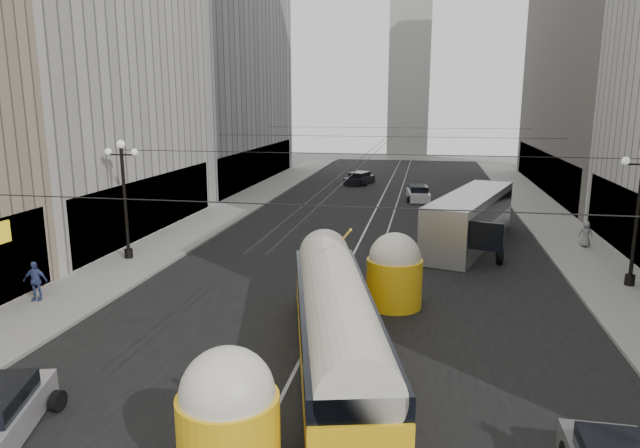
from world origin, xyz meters
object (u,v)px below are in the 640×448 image
at_px(city_bus, 471,217).
at_px(pedestrian_crossing_b, 351,387).
at_px(pedestrian_crossing_a, 214,386).
at_px(streetcar, 336,321).
at_px(pedestrian_sidewalk_left, 35,281).
at_px(pedestrian_sidewalk_right, 586,234).

height_order(city_bus, pedestrian_crossing_b, city_bus).
bearing_deg(pedestrian_crossing_b, pedestrian_crossing_a, -70.83).
relative_size(city_bus, pedestrian_crossing_a, 7.75).
relative_size(streetcar, pedestrian_crossing_a, 8.81).
xyz_separation_m(streetcar, pedestrian_crossing_a, (-2.86, -3.39, -0.76)).
bearing_deg(city_bus, pedestrian_sidewalk_left, -143.32).
bearing_deg(city_bus, pedestrian_sidewalk_right, 0.41).
xyz_separation_m(pedestrian_crossing_b, pedestrian_sidewalk_left, (-14.42, 6.32, 0.17)).
relative_size(pedestrian_crossing_a, pedestrian_sidewalk_left, 0.95).
distance_m(city_bus, pedestrian_sidewalk_right, 6.61).
distance_m(pedestrian_crossing_b, pedestrian_sidewalk_right, 23.25).
distance_m(city_bus, pedestrian_sidewalk_left, 23.60).
bearing_deg(pedestrian_crossing_a, pedestrian_sidewalk_right, -18.89).
bearing_deg(pedestrian_crossing_a, city_bus, -5.18).
bearing_deg(pedestrian_crossing_a, pedestrian_crossing_b, -64.80).
distance_m(pedestrian_crossing_a, pedestrian_sidewalk_right, 25.72).
bearing_deg(pedestrian_sidewalk_right, streetcar, 69.18).
relative_size(city_bus, pedestrian_sidewalk_right, 8.40).
bearing_deg(pedestrian_sidewalk_right, pedestrian_crossing_a, 68.14).
height_order(streetcar, pedestrian_sidewalk_right, streetcar).
bearing_deg(city_bus, pedestrian_crossing_a, -111.38).
distance_m(streetcar, pedestrian_sidewalk_left, 14.01).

